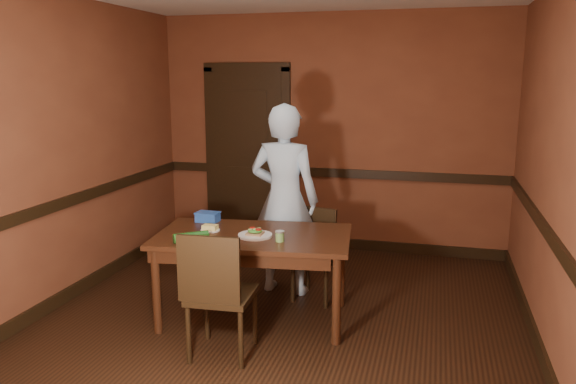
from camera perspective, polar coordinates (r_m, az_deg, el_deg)
The scene contains 21 objects.
floor at distance 4.70m, azimuth -1.13°, elevation -13.49°, with size 4.00×4.50×0.01m, color black.
wall_back at distance 6.48m, azimuth 4.36°, elevation 5.91°, with size 4.00×0.02×2.70m, color brown.
wall_front at distance 2.28m, azimuth -17.18°, elevation -5.48°, with size 4.00×0.02×2.70m, color brown.
wall_left at distance 5.22m, azimuth -22.85°, elevation 3.62°, with size 0.02×4.50×2.70m, color brown.
wall_right at distance 4.22m, azimuth 25.91°, elevation 1.63°, with size 0.02×4.50×2.70m, color brown.
dado_back at distance 6.52m, azimuth 4.27°, elevation 1.97°, with size 4.00×0.03×0.10m, color black.
dado_left at distance 5.29m, azimuth -22.33°, elevation -1.21°, with size 0.03×4.50×0.10m, color black.
dado_right at distance 4.31m, azimuth 25.18°, elevation -4.26°, with size 0.03×4.50×0.10m, color black.
baseboard_back at distance 6.72m, azimuth 4.17°, elevation -5.11°, with size 4.00×0.03×0.12m, color black.
baseboard_left at distance 5.52m, azimuth -21.65°, elevation -9.74°, with size 0.03×4.50×0.12m, color black.
baseboard_right at distance 4.59m, azimuth 24.25°, elevation -14.40°, with size 0.03×4.50×0.12m, color black.
door at distance 6.73m, azimuth -4.14°, elevation 3.92°, with size 1.05×0.07×2.20m.
dining_table at distance 4.71m, azimuth -3.50°, elevation -8.60°, with size 1.57×0.88×0.74m, color #32180C.
chair_far at distance 5.10m, azimuth 2.93°, elevation -6.50°, with size 0.38×0.38×0.82m, color black, non-canonical shape.
chair_near at distance 4.13m, azimuth -6.72°, elevation -10.07°, with size 0.44×0.44×0.95m, color black, non-canonical shape.
person at distance 5.17m, azimuth -0.37°, elevation -0.79°, with size 0.64×0.42×1.77m, color #ACCDE3.
sandwich_plate at distance 4.52m, azimuth -3.37°, elevation -4.30°, with size 0.28×0.28×0.07m.
sauce_jar at distance 4.38m, azimuth -0.83°, elevation -4.51°, with size 0.07×0.07×0.08m.
cheese_saucer at distance 4.72m, azimuth -7.92°, elevation -3.68°, with size 0.16×0.16×0.05m.
food_tub at distance 5.01m, azimuth -8.16°, elevation -2.51°, with size 0.21×0.15×0.09m.
wrapped_veg at distance 4.44m, azimuth -9.83°, elevation -4.51°, with size 0.08×0.08×0.27m, color #195318.
Camera 1 is at (1.18, -4.09, 2.00)m, focal length 35.00 mm.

